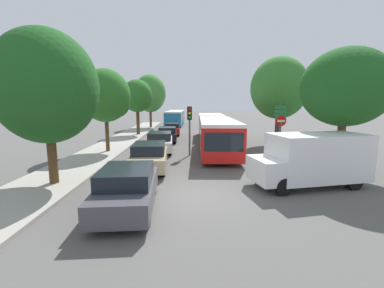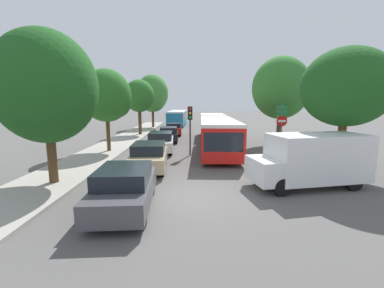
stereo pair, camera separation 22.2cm
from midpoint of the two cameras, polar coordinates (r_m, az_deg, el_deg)
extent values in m
plane|color=#565451|center=(10.25, -1.11, -11.68)|extent=(200.00, 200.00, 0.00)
cube|color=#9E998E|center=(26.83, -14.98, 1.16)|extent=(3.20, 42.45, 0.14)
cube|color=red|center=(18.76, 5.31, 1.81)|extent=(2.85, 9.34, 2.00)
cube|color=black|center=(18.72, 5.32, 2.90)|extent=(2.85, 8.97, 0.88)
cube|color=silver|center=(18.65, 5.36, 5.15)|extent=(2.85, 9.34, 0.19)
cube|color=red|center=(27.45, 3.98, 4.14)|extent=(2.73, 6.42, 2.00)
cube|color=black|center=(27.43, 3.99, 4.89)|extent=(2.74, 6.17, 0.88)
cube|color=silver|center=(27.38, 4.00, 6.42)|extent=(2.73, 6.42, 0.19)
cylinder|color=black|center=(23.83, 4.42, 3.38)|extent=(1.87, 1.05, 1.84)
cube|color=black|center=(14.20, 6.66, 0.41)|extent=(2.19, 0.18, 1.07)
cylinder|color=black|center=(16.10, 9.74, -2.31)|extent=(0.33, 0.98, 0.97)
cylinder|color=black|center=(15.92, 2.29, -2.31)|extent=(0.33, 0.98, 0.97)
cylinder|color=black|center=(21.88, 7.44, 0.76)|extent=(0.33, 0.98, 0.97)
cylinder|color=black|center=(21.75, 1.97, 0.78)|extent=(0.33, 0.98, 0.97)
cylinder|color=black|center=(27.60, 6.13, 2.51)|extent=(0.33, 0.98, 0.97)
cylinder|color=black|center=(27.50, 1.79, 2.53)|extent=(0.33, 0.98, 0.97)
cube|color=teal|center=(42.15, -3.88, 5.81)|extent=(2.85, 11.10, 1.92)
cube|color=black|center=(42.13, -3.89, 6.28)|extent=(2.85, 10.55, 0.80)
cube|color=silver|center=(42.10, -3.90, 7.24)|extent=(2.85, 11.10, 0.19)
cylinder|color=black|center=(45.90, -4.77, 5.14)|extent=(0.32, 0.97, 0.96)
cylinder|color=black|center=(45.74, -2.20, 5.15)|extent=(0.32, 0.97, 0.96)
cylinder|color=black|center=(39.02, -5.78, 4.43)|extent=(0.32, 0.97, 0.96)
cylinder|color=black|center=(38.84, -2.76, 4.44)|extent=(0.32, 0.97, 0.96)
cube|color=#47474C|center=(9.30, -14.77, -10.20)|extent=(2.04, 4.36, 0.69)
cube|color=black|center=(9.02, -15.04, -6.75)|extent=(1.78, 2.32, 0.53)
cylinder|color=black|center=(10.81, -17.41, -9.16)|extent=(0.26, 0.66, 0.65)
cylinder|color=black|center=(10.57, -9.25, -9.27)|extent=(0.26, 0.66, 0.65)
cylinder|color=black|center=(8.35, -21.75, -14.95)|extent=(0.26, 0.66, 0.65)
cylinder|color=black|center=(8.04, -10.96, -15.41)|extent=(0.26, 0.66, 0.65)
cube|color=tan|center=(14.30, -9.85, -3.24)|extent=(2.05, 4.38, 0.69)
cube|color=black|center=(14.08, -9.96, -0.89)|extent=(1.79, 2.33, 0.53)
cylinder|color=black|center=(15.78, -12.11, -3.21)|extent=(0.26, 0.66, 0.65)
cylinder|color=black|center=(15.64, -6.55, -3.17)|extent=(0.26, 0.66, 0.65)
cylinder|color=black|center=(13.14, -13.72, -5.75)|extent=(0.26, 0.66, 0.65)
cylinder|color=black|center=(12.97, -7.02, -5.74)|extent=(0.26, 0.66, 0.65)
cube|color=white|center=(19.42, -7.46, 0.07)|extent=(2.04, 4.37, 0.69)
cube|color=black|center=(19.23, -7.51, 1.82)|extent=(1.79, 2.33, 0.53)
cylinder|color=black|center=(20.87, -9.33, -0.14)|extent=(0.26, 0.66, 0.65)
cylinder|color=black|center=(20.79, -5.14, -0.09)|extent=(0.26, 0.66, 0.65)
cylinder|color=black|center=(18.18, -10.07, -1.52)|extent=(0.26, 0.66, 0.65)
cylinder|color=black|center=(18.09, -5.26, -1.47)|extent=(0.26, 0.66, 0.65)
cube|color=black|center=(24.55, -5.74, 1.89)|extent=(1.90, 4.07, 0.64)
cube|color=black|center=(24.39, -5.77, 3.19)|extent=(1.66, 2.17, 0.49)
cylinder|color=black|center=(25.87, -7.24, 1.64)|extent=(0.24, 0.62, 0.61)
cylinder|color=black|center=(25.83, -4.10, 1.68)|extent=(0.24, 0.62, 0.61)
cylinder|color=black|center=(23.35, -7.55, 0.83)|extent=(0.24, 0.62, 0.61)
cylinder|color=black|center=(23.31, -4.07, 0.87)|extent=(0.24, 0.62, 0.61)
cube|color=#B21E19|center=(29.61, -4.66, 3.11)|extent=(1.86, 3.97, 0.63)
cube|color=black|center=(29.46, -4.67, 4.17)|extent=(1.62, 2.12, 0.48)
cylinder|color=black|center=(30.89, -5.92, 2.86)|extent=(0.24, 0.60, 0.59)
cylinder|color=black|center=(30.88, -3.35, 2.89)|extent=(0.24, 0.60, 0.59)
cylinder|color=black|center=(28.41, -6.06, 2.31)|extent=(0.24, 0.60, 0.59)
cylinder|color=black|center=(28.40, -3.27, 2.35)|extent=(0.24, 0.60, 0.59)
cube|color=white|center=(12.48, 25.66, -2.55)|extent=(4.40, 2.73, 2.00)
cube|color=white|center=(11.25, 15.29, -5.61)|extent=(1.24, 2.03, 1.00)
cylinder|color=black|center=(10.87, 19.11, -8.95)|extent=(0.75, 0.37, 0.72)
cylinder|color=black|center=(12.28, 15.08, -6.70)|extent=(0.75, 0.37, 0.72)
cylinder|color=black|center=(12.85, 31.94, -7.08)|extent=(0.75, 0.37, 0.72)
cylinder|color=black|center=(14.06, 27.22, -5.40)|extent=(0.75, 0.37, 0.72)
cylinder|color=#56595E|center=(17.73, -0.91, 2.84)|extent=(0.12, 0.12, 3.40)
cube|color=black|center=(17.64, -0.92, 6.88)|extent=(0.33, 0.25, 0.90)
sphere|color=red|center=(17.48, -0.90, 7.78)|extent=(0.18, 0.18, 0.18)
sphere|color=#EAAD14|center=(17.49, -0.90, 6.86)|extent=(0.18, 0.18, 0.18)
sphere|color=green|center=(17.50, -0.89, 5.94)|extent=(0.18, 0.18, 0.18)
cylinder|color=#56595E|center=(17.94, 18.64, 0.82)|extent=(0.08, 0.08, 2.40)
cylinder|color=red|center=(17.81, 18.84, 4.87)|extent=(0.70, 0.03, 0.70)
cube|color=white|center=(17.79, 18.86, 4.87)|extent=(0.50, 0.04, 0.14)
cylinder|color=#56595E|center=(21.14, 18.58, 3.66)|extent=(0.10, 0.10, 3.60)
cube|color=#197A38|center=(21.06, 18.78, 7.72)|extent=(0.40, 1.37, 0.28)
cube|color=#197A38|center=(21.07, 18.74, 6.80)|extent=(0.40, 1.37, 0.28)
cube|color=#197A38|center=(21.08, 18.69, 5.87)|extent=(0.40, 1.37, 0.28)
cylinder|color=#51381E|center=(12.85, -29.03, -2.72)|extent=(0.39, 0.39, 2.52)
ellipsoid|color=#1E561E|center=(12.64, -30.11, 10.94)|extent=(4.23, 4.23, 4.77)
ellipsoid|color=#33752D|center=(12.18, -31.22, 7.59)|extent=(2.54, 2.54, 2.62)
cylinder|color=#51381E|center=(19.81, -18.63, 2.07)|extent=(0.27, 0.27, 2.74)
ellipsoid|color=#286623|center=(19.69, -19.05, 10.15)|extent=(3.54, 3.54, 3.78)
ellipsoid|color=#286623|center=(19.78, -17.05, 8.60)|extent=(2.12, 2.12, 2.08)
cylinder|color=#51381E|center=(29.61, -12.12, 4.84)|extent=(0.37, 0.37, 3.06)
ellipsoid|color=#286623|center=(29.54, -12.31, 10.42)|extent=(3.33, 3.33, 3.60)
cylinder|color=#51381E|center=(37.85, -9.34, 5.76)|extent=(0.34, 0.34, 2.99)
ellipsoid|color=#3D7F38|center=(37.82, -9.48, 11.05)|extent=(4.51, 4.51, 5.34)
cylinder|color=#51381E|center=(15.17, 29.69, -0.29)|extent=(0.39, 0.39, 2.95)
ellipsoid|color=#1E561E|center=(15.03, 30.58, 10.80)|extent=(4.28, 4.28, 3.88)
ellipsoid|color=#1E561E|center=(15.21, 32.01, 8.45)|extent=(2.57, 2.57, 2.13)
cylinder|color=#51381E|center=(23.80, 18.12, 3.43)|extent=(0.37, 0.37, 2.93)
ellipsoid|color=#33752D|center=(23.73, 18.53, 11.73)|extent=(4.84, 4.84, 5.29)
ellipsoid|color=#1E561E|center=(24.13, 18.98, 9.77)|extent=(2.91, 2.91, 2.91)
camera|label=1|loc=(0.11, -90.41, -0.07)|focal=24.00mm
camera|label=2|loc=(0.11, 89.59, 0.07)|focal=24.00mm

